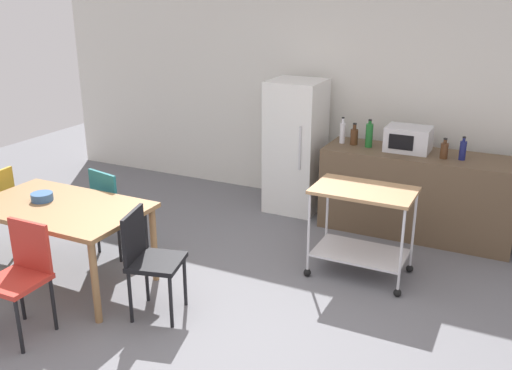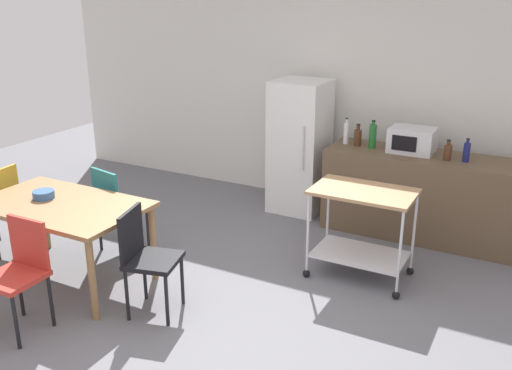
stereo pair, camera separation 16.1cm
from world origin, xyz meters
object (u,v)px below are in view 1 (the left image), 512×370
at_px(chair_black, 149,256).
at_px(refrigerator, 296,146).
at_px(bottle_soy_sauce, 354,136).
at_px(fruit_bowl, 42,197).
at_px(bottle_vinegar, 444,150).
at_px(bottle_hot_sauce, 463,150).
at_px(chair_red, 22,272).
at_px(kitchen_cart, 362,218).
at_px(chair_teal, 114,205).
at_px(bottle_wine, 369,135).
at_px(dining_table, 61,214).
at_px(microwave, 408,139).
at_px(bottle_sesame_oil, 342,132).

xyz_separation_m(chair_black, refrigerator, (0.15, 2.70, 0.26)).
height_order(bottle_soy_sauce, fruit_bowl, bottle_soy_sauce).
relative_size(bottle_vinegar, bottle_hot_sauce, 0.88).
xyz_separation_m(refrigerator, bottle_vinegar, (1.69, -0.18, 0.21)).
xyz_separation_m(bottle_soy_sauce, bottle_hot_sauce, (1.15, -0.08, 0.01)).
bearing_deg(fruit_bowl, bottle_hot_sauce, 37.02).
bearing_deg(chair_black, chair_red, 118.43).
bearing_deg(bottle_soy_sauce, kitchen_cart, -68.82).
relative_size(chair_teal, fruit_bowl, 4.66).
distance_m(chair_teal, bottle_soy_sauce, 2.67).
bearing_deg(kitchen_cart, fruit_bowl, -153.19).
xyz_separation_m(chair_black, bottle_wine, (1.04, 2.60, 0.52)).
bearing_deg(bottle_hot_sauce, chair_red, -130.42).
relative_size(dining_table, bottle_hot_sauce, 6.26).
xyz_separation_m(chair_teal, kitchen_cart, (2.31, 0.64, 0.05)).
bearing_deg(chair_teal, refrigerator, -107.99).
bearing_deg(bottle_vinegar, microwave, 162.60).
bearing_deg(bottle_soy_sauce, chair_red, -115.61).
bearing_deg(chair_red, chair_teal, 99.91).
relative_size(chair_teal, microwave, 1.93).
xyz_separation_m(chair_red, chair_teal, (-0.27, 1.40, 0.00)).
bearing_deg(dining_table, fruit_bowl, 174.63).
bearing_deg(kitchen_cart, bottle_sesame_oil, 116.43).
height_order(bottle_sesame_oil, fruit_bowl, bottle_sesame_oil).
distance_m(bottle_wine, bottle_vinegar, 0.81).
relative_size(chair_black, bottle_vinegar, 4.23).
distance_m(refrigerator, kitchen_cart, 1.77).
bearing_deg(chair_black, bottle_vinegar, -50.53).
bearing_deg(chair_teal, microwave, -130.15).
bearing_deg(chair_teal, chair_black, 153.96).
xyz_separation_m(chair_red, fruit_bowl, (-0.52, 0.75, 0.27)).
distance_m(dining_table, refrigerator, 2.85).
bearing_deg(bottle_wine, dining_table, -128.99).
relative_size(chair_teal, bottle_wine, 2.92).
relative_size(chair_teal, kitchen_cart, 0.98).
relative_size(chair_red, kitchen_cart, 0.98).
distance_m(chair_black, microwave, 3.06).
height_order(chair_red, bottle_vinegar, bottle_vinegar).
xyz_separation_m(microwave, fruit_bowl, (-2.67, -2.53, -0.24)).
distance_m(refrigerator, bottle_sesame_oil, 0.63).
xyz_separation_m(bottle_wine, microwave, (0.41, 0.04, -0.00)).
relative_size(chair_teal, bottle_hot_sauce, 3.71).
height_order(dining_table, chair_black, chair_black).
distance_m(dining_table, chair_teal, 0.69).
height_order(chair_teal, kitchen_cart, chair_teal).
xyz_separation_m(bottle_sesame_oil, bottle_vinegar, (1.11, -0.12, -0.04)).
relative_size(refrigerator, microwave, 3.37).
height_order(kitchen_cart, bottle_wine, bottle_wine).
bearing_deg(bottle_sesame_oil, dining_table, -124.08).
relative_size(refrigerator, kitchen_cart, 1.70).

